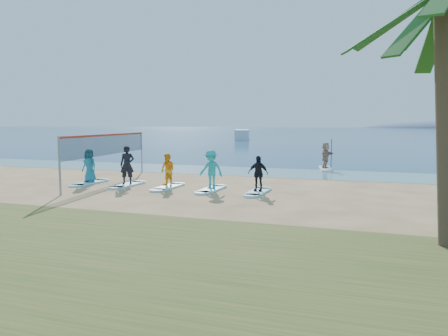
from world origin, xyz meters
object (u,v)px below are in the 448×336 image
(student_0, at_px, (89,165))
(surfboard_1, at_px, (128,185))
(paddleboard, at_px, (325,169))
(surfboard_4, at_px, (258,192))
(student_1, at_px, (127,165))
(student_4, at_px, (258,173))
(surfboard_2, at_px, (168,187))
(student_2, at_px, (168,170))
(volleyball_net, at_px, (108,145))
(paddleboarder, at_px, (326,155))
(boat_offshore_a, at_px, (242,140))
(surfboard_0, at_px, (90,183))
(student_3, at_px, (211,169))
(surfboard_3, at_px, (211,189))

(student_0, xyz_separation_m, surfboard_1, (2.18, 0.00, -0.87))
(paddleboard, bearing_deg, surfboard_4, -109.79)
(student_1, bearing_deg, student_4, -20.82)
(student_1, height_order, student_4, student_1)
(surfboard_2, distance_m, student_2, 0.81)
(student_2, bearing_deg, student_4, 21.18)
(student_0, xyz_separation_m, surfboard_4, (8.71, 0.00, -0.87))
(volleyball_net, bearing_deg, surfboard_1, -30.17)
(paddleboarder, relative_size, boat_offshore_a, 0.24)
(paddleboard, relative_size, surfboard_4, 1.36)
(volleyball_net, bearing_deg, surfboard_4, -6.97)
(surfboard_2, bearing_deg, surfboard_0, 180.00)
(volleyball_net, bearing_deg, student_3, -9.42)
(paddleboarder, xyz_separation_m, surfboard_4, (-1.65, -10.67, -0.91))
(surfboard_0, height_order, student_1, student_1)
(student_2, bearing_deg, surfboard_2, 0.00)
(student_2, distance_m, student_4, 4.36)
(boat_offshore_a, distance_m, student_0, 58.58)
(volleyball_net, relative_size, student_4, 5.86)
(boat_offshore_a, relative_size, surfboard_1, 3.14)
(paddleboarder, xyz_separation_m, surfboard_1, (-8.18, -10.67, -0.91))
(volleyball_net, xyz_separation_m, student_1, (1.74, -1.01, -0.89))
(surfboard_3, height_order, student_4, student_4)
(paddleboarder, xyz_separation_m, student_1, (-8.18, -10.67, 0.06))
(student_2, relative_size, student_3, 0.88)
(student_2, bearing_deg, paddleboarder, 81.81)
(boat_offshore_a, bearing_deg, student_0, -94.98)
(student_3, bearing_deg, student_1, -172.62)
(surfboard_0, relative_size, student_4, 1.43)
(paddleboard, bearing_deg, student_1, -138.49)
(student_0, height_order, student_1, student_1)
(surfboard_3, bearing_deg, surfboard_2, 180.00)
(surfboard_0, bearing_deg, volleyball_net, 66.61)
(surfboard_2, relative_size, surfboard_4, 1.00)
(surfboard_0, distance_m, surfboard_2, 4.36)
(surfboard_2, height_order, surfboard_4, same)
(student_0, distance_m, student_4, 8.71)
(student_3, height_order, surfboard_4, student_3)
(paddleboard, xyz_separation_m, student_0, (-10.36, -10.67, 0.86))
(surfboard_1, relative_size, student_1, 1.19)
(student_1, height_order, surfboard_2, student_1)
(student_2, bearing_deg, boat_offshore_a, 125.09)
(paddleboard, height_order, surfboard_4, paddleboard)
(student_0, relative_size, student_4, 1.08)
(student_0, xyz_separation_m, student_3, (6.53, 0.00, 0.04))
(surfboard_4, bearing_deg, surfboard_3, 180.00)
(surfboard_3, xyz_separation_m, student_4, (2.18, 0.00, 0.81))
(paddleboarder, bearing_deg, paddleboard, 0.00)
(student_3, bearing_deg, student_0, -172.62)
(paddleboarder, height_order, surfboard_2, paddleboarder)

